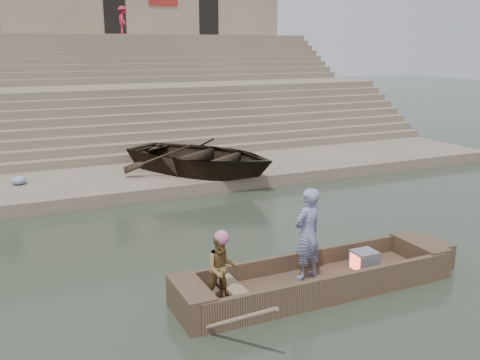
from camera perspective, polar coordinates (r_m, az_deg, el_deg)
ground at (r=10.47m, az=-10.70°, el=-12.10°), size 120.00×120.00×0.00m
lower_landing at (r=17.85m, az=-17.15°, el=-0.73°), size 32.00×4.00×0.40m
mid_landing at (r=24.96m, az=-19.81°, el=5.97°), size 32.00×3.00×2.80m
upper_landing at (r=31.80m, az=-21.23°, el=9.62°), size 32.00×3.00×5.20m
ghat_steps at (r=26.59m, az=-20.23°, el=7.26°), size 32.00×11.00×5.20m
building_wall at (r=35.74m, az=-22.15°, el=14.77°), size 32.00×5.07×11.20m
main_rowboat at (r=10.58m, az=8.14°, el=-11.04°), size 5.00×1.30×0.22m
rowboat_trim at (r=10.60m, az=9.15°, el=-9.87°), size 6.04×2.63×1.92m
standing_man at (r=10.28m, az=7.22°, el=-5.69°), size 0.75×0.60×1.80m
rowing_man at (r=9.36m, az=-1.96°, el=-9.43°), size 0.65×0.53×1.25m
television at (r=11.06m, az=13.08°, el=-8.38°), size 0.46×0.42×0.40m
beached_rowboat at (r=18.06m, az=-4.16°, el=2.50°), size 6.22×6.58×1.11m
pedestrian at (r=31.60m, az=-12.41°, el=16.33°), size 0.63×1.03×1.54m
cloth_bundles at (r=17.94m, az=-13.75°, el=0.67°), size 5.93×1.02×0.26m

